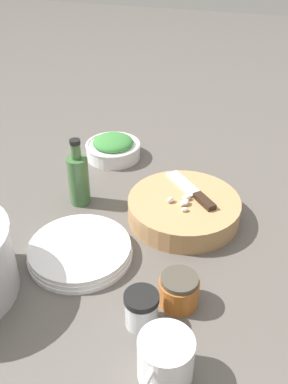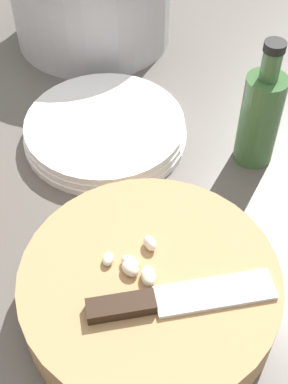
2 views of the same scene
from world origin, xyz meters
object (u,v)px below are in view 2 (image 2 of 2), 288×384
cutting_board (150,290)px  oil_bottle (260,116)px  plate_stack (105,130)px  chef_knife (170,299)px  garlic_cloves (136,263)px

cutting_board → oil_bottle: size_ratio=1.51×
cutting_board → plate_stack: cutting_board is taller
oil_bottle → cutting_board: bearing=-87.3°
chef_knife → plate_stack: chef_knife is taller
plate_stack → cutting_board: bearing=-42.5°
chef_knife → plate_stack: size_ratio=0.66×
cutting_board → plate_stack: size_ratio=1.18×
chef_knife → oil_bottle: 0.28m
cutting_board → plate_stack: bearing=137.5°
garlic_cloves → oil_bottle: (0.00, 0.27, 0.01)m
cutting_board → garlic_cloves: size_ratio=3.98×
garlic_cloves → plate_stack: 0.26m
oil_bottle → garlic_cloves: bearing=-91.0°
cutting_board → plate_stack: (-0.20, 0.18, -0.01)m
cutting_board → oil_bottle: bearing=92.7°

